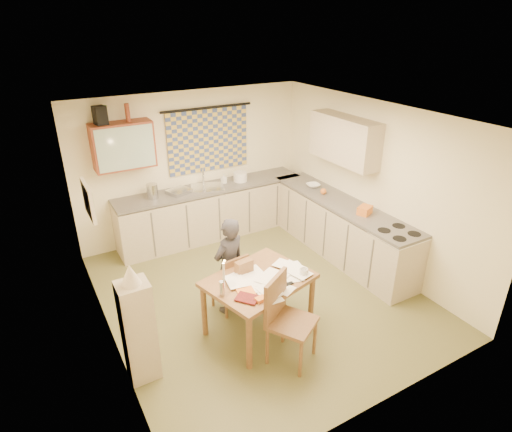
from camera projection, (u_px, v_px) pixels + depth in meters
floor at (258, 294)px, 6.07m from camera, size 4.00×4.50×0.02m
ceiling at (259, 116)px, 4.99m from camera, size 4.00×4.50×0.02m
wall_back at (192, 165)px, 7.30m from camera, size 4.00×0.02×2.50m
wall_front at (387, 307)px, 3.76m from camera, size 4.00×0.02×2.50m
wall_left at (98, 252)px, 4.63m from camera, size 0.02×4.50×2.50m
wall_right at (374, 185)px, 6.43m from camera, size 0.02×4.50×2.50m
window_blind at (208, 140)px, 7.24m from camera, size 1.45×0.03×1.05m
curtain_rod at (207, 108)px, 6.99m from camera, size 1.60×0.04×0.04m
wall_cabinet at (123, 146)px, 6.41m from camera, size 0.90×0.34×0.70m
wall_cabinet_glass at (126, 148)px, 6.28m from camera, size 0.84×0.02×0.64m
upper_cabinet_right at (344, 140)px, 6.53m from camera, size 0.34×1.30×0.70m
framed_print at (88, 200)px, 4.77m from camera, size 0.04×0.50×0.40m
print_canvas at (91, 200)px, 4.78m from camera, size 0.01×0.42×0.32m
counter_back at (212, 212)px, 7.49m from camera, size 3.30×0.62×0.92m
counter_right at (340, 229)px, 6.89m from camera, size 0.62×2.95×0.92m
stove at (394, 262)px, 5.96m from camera, size 0.59×0.59×0.92m
sink at (207, 190)px, 7.27m from camera, size 0.67×0.60×0.10m
tap at (203, 177)px, 7.34m from camera, size 0.04×0.04×0.28m
dish_rack at (179, 191)px, 7.02m from camera, size 0.43×0.40×0.06m
kettle at (152, 191)px, 6.78m from camera, size 0.18×0.18×0.24m
mixing_bowl at (240, 177)px, 7.51m from camera, size 0.24×0.24×0.16m
soap_bottle at (224, 179)px, 7.41m from camera, size 0.11×0.11×0.17m
bowl at (313, 185)px, 7.27m from camera, size 0.29×0.29×0.06m
orange_bag at (365, 210)px, 6.27m from camera, size 0.26×0.23×0.12m
fruit_orange at (323, 191)px, 6.97m from camera, size 0.10×0.10×0.10m
speaker at (100, 115)px, 6.09m from camera, size 0.19×0.22×0.26m
bottle_green at (105, 115)px, 6.12m from camera, size 0.08×0.08×0.26m
bottle_brown at (127, 112)px, 6.26m from camera, size 0.08×0.08×0.26m
dining_table at (259, 304)px, 5.22m from camera, size 1.38×1.18×0.75m
chair_far at (230, 291)px, 5.65m from camera, size 0.43×0.43×0.84m
chair_near at (290, 335)px, 4.79m from camera, size 0.65×0.65×1.04m
person at (229, 266)px, 5.47m from camera, size 0.65×0.58×1.33m
shelf_stand at (139, 331)px, 4.45m from camera, size 0.32×0.30×1.18m
lampshade at (130, 274)px, 4.15m from camera, size 0.20×0.20×0.22m
letter_rack at (244, 267)px, 5.15m from camera, size 0.23×0.13×0.16m
mug at (304, 272)px, 5.10m from camera, size 0.12×0.12×0.09m
magazine at (244, 303)px, 4.60m from camera, size 0.42×0.42×0.02m
book at (239, 296)px, 4.73m from camera, size 0.28×0.33×0.02m
orange_box at (261, 299)px, 4.66m from camera, size 0.13×0.10×0.04m
eyeglasses at (288, 284)px, 4.94m from camera, size 0.13×0.05×0.02m
candle_holder at (222, 288)px, 4.72m from camera, size 0.07×0.07×0.18m
candle at (224, 272)px, 4.65m from camera, size 0.03×0.03×0.22m
candle_flame at (224, 261)px, 4.62m from camera, size 0.02×0.02×0.02m
papers at (269, 279)px, 5.01m from camera, size 1.04×0.82×0.03m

